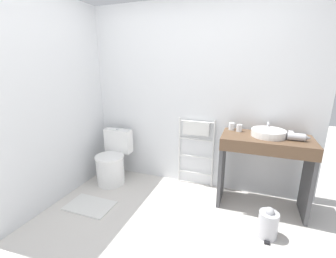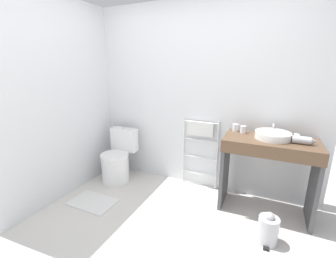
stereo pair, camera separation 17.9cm
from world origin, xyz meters
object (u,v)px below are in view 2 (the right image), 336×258
Objects in this scene: towel_radiator at (200,139)px; hair_dryer at (303,140)px; cup_near_edge at (243,130)px; trash_bin at (268,229)px; toilet at (118,160)px; sink_basin at (273,135)px; cup_near_wall at (235,128)px.

hair_dryer reaches higher than towel_radiator.
cup_near_edge is 0.38× the size of hair_dryer.
toilet is at bearing 168.13° from trash_bin.
hair_dryer is at bearing -13.00° from towel_radiator.
towel_radiator reaches higher than sink_basin.
sink_basin reaches higher than toilet.
trash_bin is (2.07, -0.44, -0.16)m from toilet.
cup_near_edge reaches higher than hair_dryer.
toilet reaches higher than trash_bin.
cup_near_edge is (0.55, -0.13, 0.23)m from towel_radiator.
sink_basin is (0.87, -0.22, 0.23)m from towel_radiator.
hair_dryer is at bearing 65.62° from trash_bin.
cup_near_wall reaches higher than toilet.
toilet is 1.74m from cup_near_wall.
toilet is 1.82m from cup_near_edge.
cup_near_wall is (1.61, 0.24, 0.63)m from toilet.
sink_basin is 0.95m from trash_bin.
sink_basin is at bearing 95.70° from trash_bin.
cup_near_edge reaches higher than toilet.
towel_radiator is at bearing 165.96° from sink_basin.
towel_radiator reaches higher than toilet.
toilet is 2.38m from hair_dryer.
hair_dryer is 0.95m from trash_bin.
cup_near_wall is 0.71m from hair_dryer.
cup_near_edge is at bearing 120.45° from trash_bin.
hair_dryer is (2.30, 0.06, 0.62)m from toilet.
hair_dryer is 0.68× the size of trash_bin.
toilet is 3.39× the size of hair_dryer.
sink_basin is at bearing -17.86° from cup_near_wall.
sink_basin is (2.02, 0.10, 0.62)m from toilet.
toilet is 2.12m from sink_basin.
hair_dryer is at bearing 1.40° from toilet.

